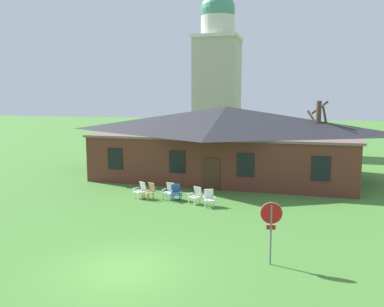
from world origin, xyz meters
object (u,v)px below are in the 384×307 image
lawn_chair_middle (176,192)px  lawn_chair_right_end (196,195)px  lawn_chair_near_door (149,191)px  lawn_chair_by_porch (141,190)px  lawn_chair_left_end (169,191)px  lawn_chair_far_side (209,198)px  stop_sign (271,221)px

lawn_chair_middle → lawn_chair_right_end: same height
lawn_chair_near_door → lawn_chair_by_porch: bearing=173.0°
lawn_chair_middle → lawn_chair_right_end: (1.30, -0.33, 0.00)m
lawn_chair_by_porch → lawn_chair_middle: size_ratio=1.00×
lawn_chair_by_porch → lawn_chair_left_end: same height
lawn_chair_right_end → lawn_chair_middle: bearing=165.8°
lawn_chair_by_porch → lawn_chair_near_door: 0.61m
lawn_chair_middle → lawn_chair_far_side: same height
lawn_chair_far_side → lawn_chair_near_door: bearing=170.7°
lawn_chair_by_porch → lawn_chair_far_side: same height
lawn_chair_left_end → lawn_chair_right_end: 1.89m
lawn_chair_left_end → lawn_chair_middle: bearing=-26.0°
lawn_chair_right_end → lawn_chair_left_end: bearing=162.3°
lawn_chair_by_porch → lawn_chair_left_end: size_ratio=1.00×
stop_sign → lawn_chair_left_end: 10.37m
stop_sign → lawn_chair_near_door: stop_sign is taller
lawn_chair_by_porch → lawn_chair_middle: (2.25, 0.01, 0.00)m
lawn_chair_far_side → stop_sign: bearing=-60.0°
lawn_chair_left_end → lawn_chair_far_side: (2.67, -0.96, 0.00)m
lawn_chair_near_door → lawn_chair_right_end: size_ratio=1.00×
lawn_chair_near_door → lawn_chair_right_end: bearing=-4.7°
stop_sign → lawn_chair_by_porch: bearing=137.8°
lawn_chair_by_porch → lawn_chair_near_door: bearing=-7.0°
lawn_chair_near_door → lawn_chair_right_end: same height
lawn_chair_near_door → stop_sign: bearing=-44.0°
lawn_chair_by_porch → lawn_chair_far_side: bearing=-9.0°
lawn_chair_near_door → lawn_chair_far_side: (3.81, -0.62, 0.00)m
lawn_chair_by_porch → stop_sign: bearing=-42.2°
lawn_chair_by_porch → lawn_chair_near_door: (0.61, -0.07, 0.00)m
lawn_chair_left_end → lawn_chair_middle: size_ratio=1.00×
lawn_chair_right_end → lawn_chair_far_side: size_ratio=1.00×
lawn_chair_by_porch → lawn_chair_left_end: 1.76m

